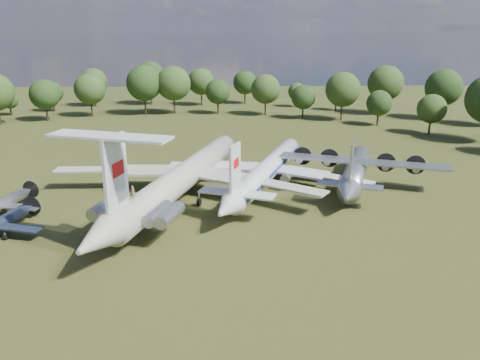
{
  "coord_description": "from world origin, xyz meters",
  "views": [
    {
      "loc": [
        10.27,
        -67.67,
        25.43
      ],
      "look_at": [
        12.36,
        -4.9,
        5.0
      ],
      "focal_mm": 35.0,
      "sensor_mm": 36.0,
      "label": 1
    }
  ],
  "objects_px": {
    "person_on_il62": "(133,192)",
    "tu104_jet": "(267,173)",
    "small_prop_northwest": "(0,208)",
    "an12_transport": "(355,174)",
    "il62_airliner": "(184,182)"
  },
  "relations": [
    {
      "from": "tu104_jet",
      "to": "an12_transport",
      "type": "height_order",
      "value": "tu104_jet"
    },
    {
      "from": "il62_airliner",
      "to": "tu104_jet",
      "type": "height_order",
      "value": "il62_airliner"
    },
    {
      "from": "il62_airliner",
      "to": "tu104_jet",
      "type": "xyz_separation_m",
      "value": [
        13.45,
        5.55,
        -0.51
      ]
    },
    {
      "from": "small_prop_northwest",
      "to": "il62_airliner",
      "type": "bearing_deg",
      "value": 27.61
    },
    {
      "from": "small_prop_northwest",
      "to": "an12_transport",
      "type": "bearing_deg",
      "value": 26.2
    },
    {
      "from": "an12_transport",
      "to": "il62_airliner",
      "type": "bearing_deg",
      "value": -149.66
    },
    {
      "from": "person_on_il62",
      "to": "il62_airliner",
      "type": "bearing_deg",
      "value": -92.48
    },
    {
      "from": "an12_transport",
      "to": "small_prop_northwest",
      "type": "height_order",
      "value": "an12_transport"
    },
    {
      "from": "an12_transport",
      "to": "small_prop_northwest",
      "type": "relative_size",
      "value": 2.04
    },
    {
      "from": "il62_airliner",
      "to": "an12_transport",
      "type": "relative_size",
      "value": 1.76
    },
    {
      "from": "an12_transport",
      "to": "tu104_jet",
      "type": "bearing_deg",
      "value": -161.28
    },
    {
      "from": "il62_airliner",
      "to": "small_prop_northwest",
      "type": "xyz_separation_m",
      "value": [
        -25.6,
        -6.05,
        -1.65
      ]
    },
    {
      "from": "person_on_il62",
      "to": "tu104_jet",
      "type": "bearing_deg",
      "value": -116.34
    },
    {
      "from": "an12_transport",
      "to": "small_prop_northwest",
      "type": "xyz_separation_m",
      "value": [
        -53.83,
        -11.33,
        -0.98
      ]
    },
    {
      "from": "il62_airliner",
      "to": "person_on_il62",
      "type": "xyz_separation_m",
      "value": [
        -4.79,
        -15.08,
        3.67
      ]
    }
  ]
}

